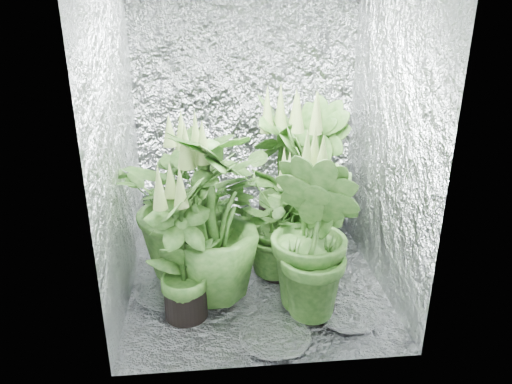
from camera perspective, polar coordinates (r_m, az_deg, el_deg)
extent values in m
plane|color=white|center=(3.34, -0.04, -10.06)|extent=(1.60, 1.60, 0.00)
cube|color=white|center=(3.70, -1.26, 10.04)|extent=(1.60, 0.02, 2.00)
cube|color=white|center=(2.17, 1.99, 0.86)|extent=(1.60, 0.02, 2.00)
cube|color=white|center=(2.96, -15.73, 5.99)|extent=(0.02, 1.60, 2.00)
cube|color=white|center=(3.11, 14.91, 6.82)|extent=(0.02, 1.60, 2.00)
cylinder|color=black|center=(3.38, -7.05, -7.43)|extent=(0.27, 0.27, 0.24)
cylinder|color=#4E3A1E|center=(3.33, -7.14, -5.85)|extent=(0.25, 0.25, 0.03)
imported|color=#163E10|center=(3.19, -7.41, -0.79)|extent=(1.00, 1.00, 1.04)
cone|color=olive|center=(3.04, -7.84, 7.19)|extent=(0.09, 0.09, 0.24)
cylinder|color=black|center=(3.84, 2.67, -3.11)|extent=(0.32, 0.32, 0.28)
cylinder|color=#4E3A1E|center=(3.79, 2.71, -1.39)|extent=(0.29, 0.29, 0.03)
imported|color=#163E10|center=(3.68, 2.79, 2.77)|extent=(0.75, 0.75, 1.05)
cone|color=olive|center=(3.55, 2.93, 9.74)|extent=(0.10, 0.10, 0.28)
cylinder|color=black|center=(3.66, 6.01, -4.92)|extent=(0.27, 0.27, 0.25)
cylinder|color=#4E3A1E|center=(3.61, 6.08, -3.41)|extent=(0.25, 0.25, 0.03)
imported|color=#163E10|center=(3.48, 6.30, 1.54)|extent=(0.66, 0.66, 1.07)
cone|color=olive|center=(3.34, 6.65, 9.17)|extent=(0.09, 0.09, 0.25)
cylinder|color=black|center=(3.14, -4.90, -9.57)|extent=(0.31, 0.31, 0.28)
cylinder|color=#4E3A1E|center=(3.07, -4.98, -7.63)|extent=(0.28, 0.28, 0.03)
imported|color=#163E10|center=(2.94, -5.17, -2.74)|extent=(0.80, 0.80, 1.04)
cone|color=olive|center=(2.78, -5.49, 5.72)|extent=(0.10, 0.10, 0.28)
cylinder|color=black|center=(3.36, 2.62, -7.66)|extent=(0.26, 0.26, 0.23)
cylinder|color=#4E3A1E|center=(3.31, 2.65, -6.18)|extent=(0.23, 0.23, 0.03)
imported|color=#163E10|center=(3.22, 2.72, -3.11)|extent=(0.94, 0.94, 0.77)
cone|color=olive|center=(3.09, 2.83, 2.38)|extent=(0.08, 0.08, 0.23)
cylinder|color=black|center=(3.00, -8.02, -12.05)|extent=(0.25, 0.25, 0.22)
cylinder|color=#4E3A1E|center=(2.94, -8.13, -10.50)|extent=(0.23, 0.23, 0.03)
imported|color=#163E10|center=(2.82, -8.41, -6.20)|extent=(0.59, 0.59, 0.87)
cone|color=olive|center=(2.66, -8.87, 1.01)|extent=(0.08, 0.08, 0.22)
cylinder|color=black|center=(3.01, 6.45, -11.59)|extent=(0.27, 0.27, 0.24)
cylinder|color=#4E3A1E|center=(2.95, 6.54, -9.88)|extent=(0.25, 0.25, 0.03)
imported|color=#163E10|center=(2.80, 6.82, -4.58)|extent=(0.75, 0.75, 1.01)
cone|color=olive|center=(2.63, 7.26, 4.14)|extent=(0.09, 0.09, 0.24)
cylinder|color=black|center=(3.86, 8.29, -4.77)|extent=(0.16, 0.16, 0.09)
cylinder|color=black|center=(3.78, 8.44, -2.36)|extent=(0.12, 0.12, 0.11)
cylinder|color=#4C4C51|center=(3.76, 7.47, -2.44)|extent=(0.05, 0.34, 0.34)
torus|color=#4C4C51|center=(3.76, 7.47, -2.44)|extent=(0.05, 0.35, 0.35)
cube|color=white|center=(2.90, 7.86, -8.90)|extent=(0.06, 0.06, 0.09)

